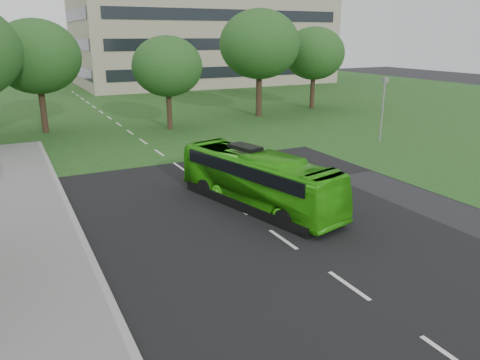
{
  "coord_description": "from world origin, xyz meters",
  "views": [
    {
      "loc": [
        -9.22,
        -12.35,
        7.76
      ],
      "look_at": [
        -0.23,
        5.3,
        1.6
      ],
      "focal_mm": 35.0,
      "sensor_mm": 36.0,
      "label": 1
    }
  ],
  "objects_px": {
    "tree_park_b": "(37,57)",
    "tree_park_d": "(259,44)",
    "tree_park_c": "(167,66)",
    "bus": "(258,180)",
    "camera_pole": "(383,101)",
    "sedan": "(260,160)",
    "office_building": "(203,4)",
    "tree_park_e": "(314,53)"
  },
  "relations": [
    {
      "from": "bus",
      "to": "camera_pole",
      "type": "xyz_separation_m",
      "value": [
        15.0,
        7.94,
        1.79
      ]
    },
    {
      "from": "tree_park_d",
      "to": "bus",
      "type": "distance_m",
      "value": 26.18
    },
    {
      "from": "tree_park_d",
      "to": "bus",
      "type": "xyz_separation_m",
      "value": [
        -12.5,
        -22.31,
        -5.6
      ]
    },
    {
      "from": "office_building",
      "to": "camera_pole",
      "type": "height_order",
      "value": "office_building"
    },
    {
      "from": "sedan",
      "to": "camera_pole",
      "type": "height_order",
      "value": "camera_pole"
    },
    {
      "from": "bus",
      "to": "sedan",
      "type": "relative_size",
      "value": 2.35
    },
    {
      "from": "tree_park_b",
      "to": "tree_park_d",
      "type": "distance_m",
      "value": 19.78
    },
    {
      "from": "tree_park_c",
      "to": "camera_pole",
      "type": "xyz_separation_m",
      "value": [
        12.55,
        -12.01,
        -2.18
      ]
    },
    {
      "from": "sedan",
      "to": "tree_park_d",
      "type": "bearing_deg",
      "value": -7.16
    },
    {
      "from": "sedan",
      "to": "tree_park_b",
      "type": "bearing_deg",
      "value": 51.26
    },
    {
      "from": "tree_park_e",
      "to": "sedan",
      "type": "xyz_separation_m",
      "value": [
        -17.17,
        -18.91,
        -5.22
      ]
    },
    {
      "from": "tree_park_d",
      "to": "tree_park_b",
      "type": "bearing_deg",
      "value": 177.13
    },
    {
      "from": "office_building",
      "to": "bus",
      "type": "height_order",
      "value": "office_building"
    },
    {
      "from": "office_building",
      "to": "tree_park_d",
      "type": "bearing_deg",
      "value": -104.05
    },
    {
      "from": "tree_park_c",
      "to": "tree_park_d",
      "type": "xyz_separation_m",
      "value": [
        10.05,
        2.37,
        1.63
      ]
    },
    {
      "from": "office_building",
      "to": "bus",
      "type": "xyz_separation_m",
      "value": [
        -20.96,
        -56.1,
        -11.21
      ]
    },
    {
      "from": "sedan",
      "to": "camera_pole",
      "type": "distance_m",
      "value": 12.56
    },
    {
      "from": "tree_park_c",
      "to": "bus",
      "type": "xyz_separation_m",
      "value": [
        -2.45,
        -19.95,
        -3.97
      ]
    },
    {
      "from": "bus",
      "to": "sedan",
      "type": "distance_m",
      "value": 6.01
    },
    {
      "from": "office_building",
      "to": "camera_pole",
      "type": "bearing_deg",
      "value": -97.05
    },
    {
      "from": "tree_park_b",
      "to": "tree_park_c",
      "type": "height_order",
      "value": "tree_park_b"
    },
    {
      "from": "office_building",
      "to": "tree_park_b",
      "type": "relative_size",
      "value": 4.43
    },
    {
      "from": "office_building",
      "to": "tree_park_d",
      "type": "distance_m",
      "value": 35.28
    },
    {
      "from": "camera_pole",
      "to": "tree_park_b",
      "type": "bearing_deg",
      "value": 150.85
    },
    {
      "from": "tree_park_b",
      "to": "tree_park_c",
      "type": "xyz_separation_m",
      "value": [
        9.68,
        -3.36,
        -0.84
      ]
    },
    {
      "from": "office_building",
      "to": "tree_park_b",
      "type": "height_order",
      "value": "office_building"
    },
    {
      "from": "sedan",
      "to": "camera_pole",
      "type": "bearing_deg",
      "value": -55.14
    },
    {
      "from": "tree_park_d",
      "to": "camera_pole",
      "type": "xyz_separation_m",
      "value": [
        2.5,
        -14.37,
        -3.81
      ]
    },
    {
      "from": "tree_park_e",
      "to": "bus",
      "type": "distance_m",
      "value": 31.73
    },
    {
      "from": "sedan",
      "to": "office_building",
      "type": "bearing_deg",
      "value": 2.4
    },
    {
      "from": "office_building",
      "to": "bus",
      "type": "distance_m",
      "value": 60.92
    },
    {
      "from": "tree_park_b",
      "to": "camera_pole",
      "type": "relative_size",
      "value": 1.89
    },
    {
      "from": "tree_park_d",
      "to": "camera_pole",
      "type": "distance_m",
      "value": 15.08
    },
    {
      "from": "tree_park_c",
      "to": "camera_pole",
      "type": "distance_m",
      "value": 17.51
    },
    {
      "from": "tree_park_d",
      "to": "office_building",
      "type": "bearing_deg",
      "value": 75.95
    },
    {
      "from": "tree_park_b",
      "to": "tree_park_c",
      "type": "distance_m",
      "value": 10.28
    },
    {
      "from": "tree_park_c",
      "to": "bus",
      "type": "bearing_deg",
      "value": -96.99
    },
    {
      "from": "sedan",
      "to": "camera_pole",
      "type": "xyz_separation_m",
      "value": [
        12.0,
        2.78,
        2.43
      ]
    },
    {
      "from": "tree_park_c",
      "to": "tree_park_d",
      "type": "bearing_deg",
      "value": 13.24
    },
    {
      "from": "bus",
      "to": "sedan",
      "type": "bearing_deg",
      "value": 46.19
    },
    {
      "from": "office_building",
      "to": "tree_park_c",
      "type": "height_order",
      "value": "office_building"
    },
    {
      "from": "tree_park_d",
      "to": "camera_pole",
      "type": "height_order",
      "value": "tree_park_d"
    }
  ]
}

